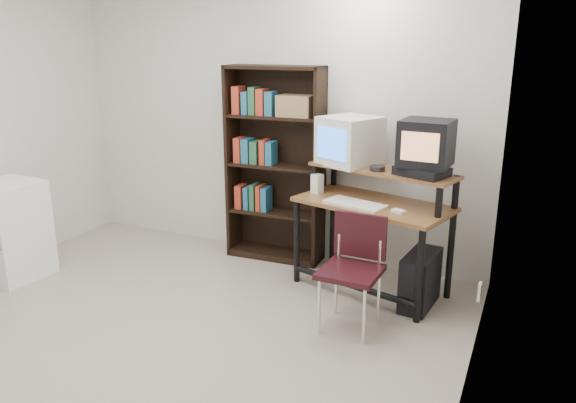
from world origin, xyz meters
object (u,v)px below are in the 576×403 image
at_px(crt_monitor, 350,141).
at_px(mini_fridge, 11,230).
at_px(computer_desk, 374,208).
at_px(pc_tower, 420,280).
at_px(school_chair, 354,260).
at_px(bookshelf, 276,162).
at_px(crt_tv, 426,143).

height_order(crt_monitor, mini_fridge, crt_monitor).
distance_m(computer_desk, crt_monitor, 0.58).
bearing_deg(computer_desk, pc_tower, -4.17).
height_order(school_chair, bookshelf, bookshelf).
relative_size(computer_desk, bookshelf, 0.75).
bearing_deg(crt_tv, school_chair, -111.62).
xyz_separation_m(crt_monitor, crt_tv, (0.64, -0.14, 0.06)).
xyz_separation_m(computer_desk, crt_monitor, (-0.28, 0.18, 0.48)).
bearing_deg(school_chair, computer_desk, 96.02).
bearing_deg(crt_monitor, pc_tower, 0.23).
relative_size(crt_monitor, pc_tower, 1.21).
height_order(crt_tv, mini_fridge, crt_tv).
bearing_deg(school_chair, pc_tower, 54.14).
bearing_deg(crt_tv, computer_desk, -170.66).
height_order(bookshelf, mini_fridge, bookshelf).
bearing_deg(computer_desk, crt_tv, 20.81).
distance_m(computer_desk, crt_tv, 0.65).
distance_m(computer_desk, pc_tower, 0.65).
bearing_deg(bookshelf, crt_monitor, -13.67).
bearing_deg(mini_fridge, school_chair, 13.35).
relative_size(crt_monitor, school_chair, 0.69).
height_order(crt_tv, pc_tower, crt_tv).
bearing_deg(school_chair, crt_monitor, 113.47).
relative_size(crt_tv, school_chair, 0.48).
distance_m(crt_monitor, mini_fridge, 2.93).
xyz_separation_m(computer_desk, bookshelf, (-1.01, 0.33, 0.21)).
relative_size(school_chair, bookshelf, 0.46).
height_order(crt_monitor, pc_tower, crt_monitor).
bearing_deg(pc_tower, crt_monitor, 160.55).
xyz_separation_m(computer_desk, mini_fridge, (-2.84, -1.01, -0.27)).
height_order(pc_tower, mini_fridge, mini_fridge).
height_order(crt_tv, school_chair, crt_tv).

